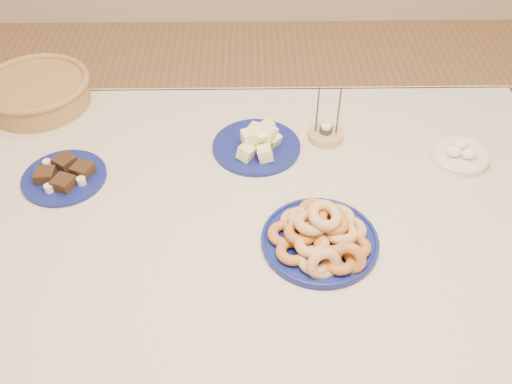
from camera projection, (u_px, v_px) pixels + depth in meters
ground at (256, 358)px, 1.99m from camera, size 5.00×5.00×0.00m
dining_table at (256, 234)px, 1.55m from camera, size 1.71×1.11×0.75m
donut_platter at (321, 236)px, 1.36m from camera, size 0.32×0.32×0.13m
melon_plate at (258, 143)px, 1.63m from camera, size 0.31×0.31×0.09m
brownie_plate at (64, 176)px, 1.54m from camera, size 0.29×0.29×0.04m
wicker_basket at (37, 91)px, 1.78m from camera, size 0.42×0.42×0.09m
candle_holder at (326, 134)px, 1.67m from camera, size 0.12×0.12×0.17m
egg_bowl at (459, 155)px, 1.60m from camera, size 0.17×0.17×0.05m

